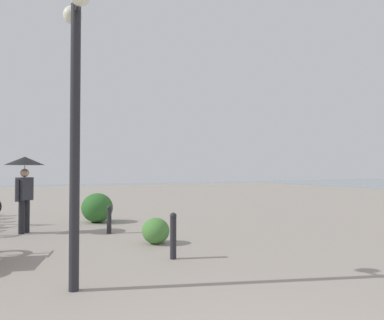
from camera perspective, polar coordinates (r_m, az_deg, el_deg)
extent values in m
cylinder|color=#232328|center=(5.39, -17.87, 2.07)|extent=(0.14, 0.14, 4.04)
cylinder|color=#232328|center=(5.83, -17.71, 21.29)|extent=(0.70, 0.06, 0.06)
sphere|color=#EAEACC|center=(6.18, -18.19, 20.74)|extent=(0.28, 0.28, 0.28)
cylinder|color=black|center=(10.77, -24.44, -7.97)|extent=(0.14, 0.14, 0.90)
cylinder|color=black|center=(10.62, -25.17, -8.06)|extent=(0.14, 0.14, 0.90)
cube|color=#2D2D38|center=(10.63, -24.76, -4.11)|extent=(0.46, 0.45, 0.60)
sphere|color=tan|center=(10.62, -24.74, -1.84)|extent=(0.22, 0.22, 0.22)
cylinder|color=#2D2D38|center=(10.83, -23.84, -4.23)|extent=(0.10, 0.10, 0.58)
cylinder|color=#2D2D38|center=(10.45, -25.73, -4.31)|extent=(0.10, 0.10, 0.58)
cone|color=black|center=(10.62, -24.72, -0.12)|extent=(1.00, 1.00, 0.22)
cylinder|color=gray|center=(10.62, -24.74, -2.38)|extent=(0.02, 0.02, 0.80)
cylinder|color=#232328|center=(7.05, -2.96, -12.17)|extent=(0.12, 0.12, 0.77)
sphere|color=#232328|center=(6.99, -2.96, -8.73)|extent=(0.13, 0.13, 0.13)
cylinder|color=#232328|center=(10.00, -12.85, -9.36)|extent=(0.12, 0.12, 0.63)
sphere|color=#232328|center=(9.95, -12.84, -7.33)|extent=(0.13, 0.13, 0.13)
ellipsoid|color=#477F38|center=(8.49, -5.71, -10.97)|extent=(0.69, 0.62, 0.58)
ellipsoid|color=#2D6628|center=(12.12, -14.63, -7.24)|extent=(1.09, 0.98, 0.93)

